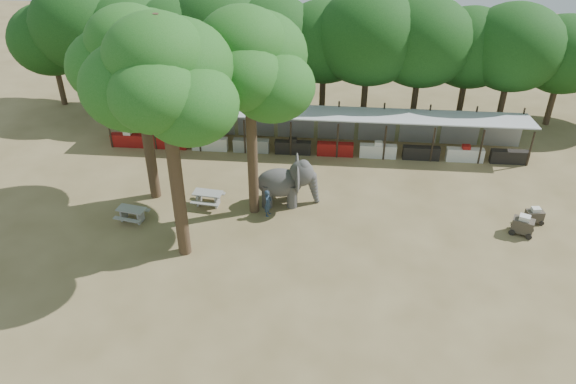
# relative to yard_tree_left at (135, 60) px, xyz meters

# --- Properties ---
(ground) EXTENTS (100.00, 100.00, 0.00)m
(ground) POSITION_rel_yard_tree_left_xyz_m (9.13, -7.19, -8.20)
(ground) COLOR brown
(ground) RESTS_ON ground
(vendor_stalls) EXTENTS (28.00, 2.99, 2.80)m
(vendor_stalls) POSITION_rel_yard_tree_left_xyz_m (9.13, 6.65, -7.02)
(vendor_stalls) COLOR #A9ABB1
(vendor_stalls) RESTS_ON ground
(yard_tree_left) EXTENTS (7.10, 6.90, 11.02)m
(yard_tree_left) POSITION_rel_yard_tree_left_xyz_m (0.00, 0.00, 0.00)
(yard_tree_left) COLOR #332316
(yard_tree_left) RESTS_ON ground
(yard_tree_center) EXTENTS (7.10, 6.90, 12.04)m
(yard_tree_center) POSITION_rel_yard_tree_left_xyz_m (3.00, -5.00, 1.01)
(yard_tree_center) COLOR #332316
(yard_tree_center) RESTS_ON ground
(yard_tree_back) EXTENTS (7.10, 6.90, 11.36)m
(yard_tree_back) POSITION_rel_yard_tree_left_xyz_m (6.00, -1.00, 0.34)
(yard_tree_back) COLOR #332316
(yard_tree_back) RESTS_ON ground
(backdrop_trees) EXTENTS (46.46, 5.95, 8.33)m
(backdrop_trees) POSITION_rel_yard_tree_left_xyz_m (9.13, 11.81, -2.69)
(backdrop_trees) COLOR #332316
(backdrop_trees) RESTS_ON ground
(elephant) EXTENTS (3.69, 2.80, 2.79)m
(elephant) POSITION_rel_yard_tree_left_xyz_m (7.91, -0.20, -6.80)
(elephant) COLOR #3D3B3B
(elephant) RESTS_ON ground
(handler) EXTENTS (0.52, 0.66, 1.60)m
(handler) POSITION_rel_yard_tree_left_xyz_m (6.96, -1.55, -7.40)
(handler) COLOR #26384C
(handler) RESTS_ON ground
(picnic_table_near) EXTENTS (1.79, 1.67, 0.78)m
(picnic_table_near) POSITION_rel_yard_tree_left_xyz_m (-0.41, -2.76, -7.69)
(picnic_table_near) COLOR gray
(picnic_table_near) RESTS_ON ground
(picnic_table_far) EXTENTS (1.80, 1.66, 0.82)m
(picnic_table_far) POSITION_rel_yard_tree_left_xyz_m (3.42, -0.83, -7.66)
(picnic_table_far) COLOR gray
(picnic_table_far) RESTS_ON ground
(cart_front) EXTENTS (1.40, 1.17, 1.16)m
(cart_front) POSITION_rel_yard_tree_left_xyz_m (20.61, -2.05, -7.63)
(cart_front) COLOR #342D25
(cart_front) RESTS_ON ground
(cart_back) EXTENTS (1.08, 0.78, 0.97)m
(cart_back) POSITION_rel_yard_tree_left_xyz_m (21.52, -0.95, -7.72)
(cart_back) COLOR #342D25
(cart_back) RESTS_ON ground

